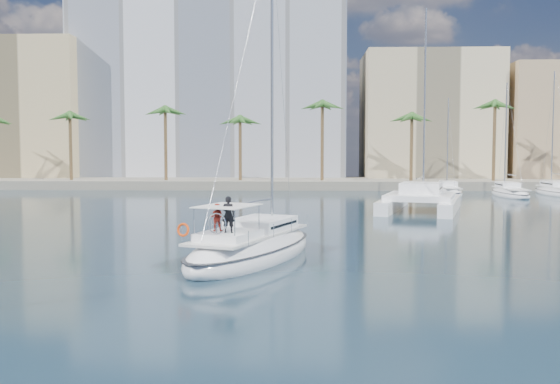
{
  "coord_description": "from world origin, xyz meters",
  "views": [
    {
      "loc": [
        2.31,
        -27.64,
        5.53
      ],
      "look_at": [
        1.33,
        1.5,
        3.49
      ],
      "focal_mm": 40.0,
      "sensor_mm": 36.0,
      "label": 1
    }
  ],
  "objects": [
    {
      "name": "ground",
      "position": [
        0.0,
        0.0,
        0.0
      ],
      "size": [
        160.0,
        160.0,
        0.0
      ],
      "primitive_type": "plane",
      "color": "black",
      "rests_on": "ground"
    },
    {
      "name": "quay",
      "position": [
        0.0,
        61.0,
        0.6
      ],
      "size": [
        120.0,
        14.0,
        1.2
      ],
      "primitive_type": "cube",
      "color": "gray",
      "rests_on": "ground"
    },
    {
      "name": "building_modern",
      "position": [
        -12.0,
        73.0,
        14.0
      ],
      "size": [
        42.0,
        16.0,
        28.0
      ],
      "primitive_type": "cube",
      "color": "silver",
      "rests_on": "ground"
    },
    {
      "name": "building_tan_left",
      "position": [
        -42.0,
        69.0,
        11.0
      ],
      "size": [
        22.0,
        14.0,
        22.0
      ],
      "primitive_type": "cube",
      "color": "tan",
      "rests_on": "ground"
    },
    {
      "name": "building_beige",
      "position": [
        22.0,
        70.0,
        10.0
      ],
      "size": [
        20.0,
        14.0,
        20.0
      ],
      "primitive_type": "cube",
      "color": "beige",
      "rests_on": "ground"
    },
    {
      "name": "palm_left",
      "position": [
        -34.0,
        57.0,
        10.28
      ],
      "size": [
        3.6,
        3.6,
        12.3
      ],
      "color": "brown",
      "rests_on": "ground"
    },
    {
      "name": "palm_centre",
      "position": [
        0.0,
        57.0,
        10.28
      ],
      "size": [
        3.6,
        3.6,
        12.3
      ],
      "color": "brown",
      "rests_on": "ground"
    },
    {
      "name": "palm_right",
      "position": [
        34.0,
        57.0,
        10.28
      ],
      "size": [
        3.6,
        3.6,
        12.3
      ],
      "color": "brown",
      "rests_on": "ground"
    },
    {
      "name": "main_sloop",
      "position": [
        -0.12,
        3.11,
        0.54
      ],
      "size": [
        7.83,
        12.54,
        17.77
      ],
      "rotation": [
        0.0,
        0.0,
        -0.36
      ],
      "color": "white",
      "rests_on": "ground"
    },
    {
      "name": "catamaran",
      "position": [
        12.96,
        27.9,
        1.16
      ],
      "size": [
        9.6,
        13.77,
        18.16
      ],
      "rotation": [
        0.0,
        0.0,
        -0.29
      ],
      "color": "white",
      "rests_on": "ground"
    },
    {
      "name": "seagull",
      "position": [
        -1.58,
        6.7,
        0.49
      ],
      "size": [
        1.15,
        0.49,
        0.21
      ],
      "color": "silver",
      "rests_on": "ground"
    },
    {
      "name": "moored_yacht_a",
      "position": [
        20.0,
        47.0,
        0.0
      ],
      "size": [
        3.37,
        9.52,
        11.9
      ],
      "primitive_type": null,
      "rotation": [
        0.0,
        0.0,
        -0.07
      ],
      "color": "white",
      "rests_on": "ground"
    },
    {
      "name": "moored_yacht_b",
      "position": [
        26.5,
        45.0,
        0.0
      ],
      "size": [
        3.32,
        10.83,
        13.72
      ],
      "primitive_type": null,
      "rotation": [
        0.0,
        0.0,
        -0.02
      ],
      "color": "white",
      "rests_on": "ground"
    },
    {
      "name": "moored_yacht_c",
      "position": [
        33.0,
        47.0,
        0.0
      ],
      "size": [
        3.98,
        12.33,
        15.54
      ],
      "primitive_type": null,
      "rotation": [
        0.0,
        0.0,
        0.03
      ],
      "color": "white",
      "rests_on": "ground"
    }
  ]
}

